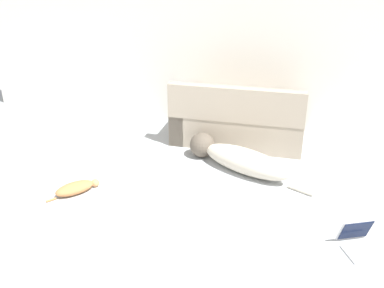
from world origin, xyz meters
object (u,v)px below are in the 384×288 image
(dog, at_px, (236,158))
(cat, at_px, (76,188))
(laptop_open, at_px, (358,239))
(couch, at_px, (238,122))

(dog, height_order, cat, dog)
(cat, relative_size, laptop_open, 1.16)
(laptop_open, bearing_deg, couch, 98.80)
(couch, distance_m, dog, 0.86)
(dog, relative_size, cat, 3.13)
(dog, bearing_deg, laptop_open, 162.33)
(dog, relative_size, laptop_open, 3.64)
(cat, bearing_deg, dog, -19.35)
(couch, bearing_deg, dog, 97.80)
(dog, distance_m, cat, 1.88)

